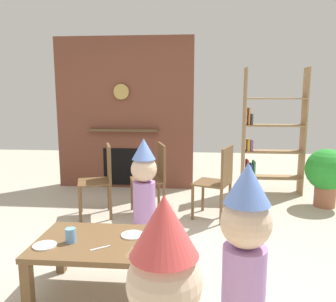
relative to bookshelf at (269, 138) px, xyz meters
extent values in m
plane|color=#BCB29E|center=(-1.52, -2.40, -0.86)|extent=(12.00, 12.00, 0.00)
cube|color=brown|center=(-2.25, 0.20, 0.34)|extent=(2.20, 0.18, 2.40)
cube|color=black|center=(-2.25, 0.10, -0.51)|extent=(0.70, 0.02, 0.60)
cube|color=brown|center=(-2.25, 0.06, 0.09)|extent=(1.10, 0.10, 0.04)
cylinder|color=tan|center=(-2.27, 0.08, 0.69)|extent=(0.24, 0.04, 0.24)
cube|color=#9E7A51|center=(-0.38, 0.00, 0.09)|extent=(0.02, 0.28, 1.90)
cube|color=#9E7A51|center=(0.50, 0.00, 0.09)|extent=(0.02, 0.28, 1.90)
cube|color=#9E7A51|center=(0.06, 0.00, -0.61)|extent=(0.86, 0.28, 0.02)
cube|color=#9E7A51|center=(0.06, 0.00, -0.21)|extent=(0.86, 0.28, 0.02)
cube|color=#9E7A51|center=(0.06, 0.00, 0.19)|extent=(0.86, 0.28, 0.02)
cube|color=#9E7A51|center=(0.06, 0.00, 0.59)|extent=(0.86, 0.28, 0.02)
cube|color=#B23333|center=(-0.31, 0.00, -0.47)|extent=(0.03, 0.20, 0.25)
cube|color=#3359A5|center=(-0.26, 0.00, -0.50)|extent=(0.04, 0.20, 0.20)
cube|color=#3F8C4C|center=(-0.21, 0.00, -0.48)|extent=(0.03, 0.20, 0.24)
cube|color=gold|center=(-0.31, 0.00, -0.11)|extent=(0.04, 0.20, 0.17)
cube|color=#8C4C99|center=(-0.26, 0.00, -0.12)|extent=(0.04, 0.20, 0.16)
cube|color=#D87F3F|center=(-0.32, 0.00, 0.33)|extent=(0.02, 0.20, 0.25)
cube|color=#4C4C51|center=(-0.27, 0.00, 0.28)|extent=(0.03, 0.20, 0.16)
cube|color=brown|center=(-1.79, -2.88, -0.44)|extent=(0.99, 0.67, 0.04)
cube|color=brown|center=(-2.24, -3.17, -0.66)|extent=(0.07, 0.07, 0.39)
cube|color=brown|center=(-1.34, -3.17, -0.66)|extent=(0.07, 0.07, 0.39)
cube|color=brown|center=(-2.24, -2.59, -0.66)|extent=(0.07, 0.07, 0.39)
cube|color=brown|center=(-1.34, -2.59, -0.66)|extent=(0.07, 0.07, 0.39)
cylinder|color=#F2CC4C|center=(-1.39, -2.83, -0.38)|extent=(0.07, 0.07, 0.09)
cylinder|color=#669EE0|center=(-2.01, -2.93, -0.37)|extent=(0.08, 0.08, 0.11)
cylinder|color=#F2CC4C|center=(-1.38, -2.94, -0.37)|extent=(0.07, 0.07, 0.10)
cylinder|color=white|center=(-1.58, -2.78, -0.42)|extent=(0.18, 0.18, 0.01)
cylinder|color=white|center=(-2.18, -3.02, -0.42)|extent=(0.17, 0.17, 0.01)
cone|color=#EAC68C|center=(-1.51, -3.09, -0.39)|extent=(0.10, 0.10, 0.06)
cube|color=silver|center=(-1.76, -3.02, -0.42)|extent=(0.13, 0.10, 0.01)
sphere|color=beige|center=(-1.21, -3.98, -0.09)|extent=(0.31, 0.31, 0.31)
cone|color=#EA4C4C|center=(-1.21, -3.98, 0.15)|extent=(0.28, 0.28, 0.25)
cylinder|color=#B27FCC|center=(-0.79, -3.27, -0.56)|extent=(0.27, 0.27, 0.60)
sphere|color=beige|center=(-0.79, -3.27, -0.10)|extent=(0.31, 0.31, 0.31)
cone|color=#668CE5|center=(-0.79, -3.27, 0.15)|extent=(0.28, 0.28, 0.25)
cylinder|color=#B27FCC|center=(-1.67, -1.61, -0.58)|extent=(0.25, 0.25, 0.56)
sphere|color=beige|center=(-1.67, -1.61, -0.15)|extent=(0.29, 0.29, 0.29)
cone|color=#668CE5|center=(-1.67, -1.61, 0.07)|extent=(0.26, 0.26, 0.23)
cube|color=brown|center=(-2.35, -1.22, -0.42)|extent=(0.50, 0.50, 0.02)
cube|color=brown|center=(-2.17, -1.16, -0.18)|extent=(0.15, 0.39, 0.45)
cylinder|color=brown|center=(-2.58, -1.10, -0.64)|extent=(0.04, 0.04, 0.43)
cylinder|color=brown|center=(-2.47, -1.45, -0.64)|extent=(0.04, 0.04, 0.43)
cylinder|color=brown|center=(-2.23, -0.99, -0.64)|extent=(0.04, 0.04, 0.43)
cylinder|color=brown|center=(-2.12, -1.34, -0.64)|extent=(0.04, 0.04, 0.43)
cube|color=brown|center=(-1.71, -1.08, -0.42)|extent=(0.50, 0.50, 0.02)
cube|color=brown|center=(-1.53, -1.02, -0.18)|extent=(0.15, 0.39, 0.45)
cylinder|color=brown|center=(-1.93, -0.96, -0.64)|extent=(0.04, 0.04, 0.43)
cylinder|color=brown|center=(-1.83, -1.30, -0.64)|extent=(0.04, 0.04, 0.43)
cylinder|color=brown|center=(-1.59, -0.85, -0.64)|extent=(0.04, 0.04, 0.43)
cylinder|color=brown|center=(-1.48, -1.20, -0.64)|extent=(0.04, 0.04, 0.43)
cube|color=brown|center=(-0.90, -1.15, -0.42)|extent=(0.52, 0.52, 0.02)
cube|color=brown|center=(-0.72, -1.21, -0.18)|extent=(0.17, 0.38, 0.45)
cylinder|color=brown|center=(-1.00, -0.91, -0.64)|extent=(0.04, 0.04, 0.43)
cylinder|color=brown|center=(-1.13, -1.25, -0.64)|extent=(0.04, 0.04, 0.43)
cylinder|color=brown|center=(-0.66, -1.04, -0.64)|extent=(0.04, 0.04, 0.43)
cylinder|color=brown|center=(-0.79, -1.38, -0.64)|extent=(0.04, 0.04, 0.43)
cylinder|color=#9E5B42|center=(0.66, -0.60, -0.72)|extent=(0.28, 0.28, 0.28)
sphere|color=green|center=(0.66, -0.60, -0.34)|extent=(0.56, 0.56, 0.56)
camera|label=1|loc=(-1.09, -5.26, 0.67)|focal=36.66mm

